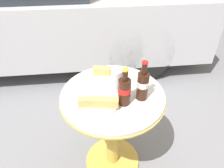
{
  "coord_description": "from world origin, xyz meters",
  "views": [
    {
      "loc": [
        -0.11,
        -0.99,
        1.53
      ],
      "look_at": [
        0.0,
        0.03,
        0.74
      ],
      "focal_mm": 35.0,
      "sensor_mm": 36.0,
      "label": 1
    }
  ],
  "objects_px": {
    "bistro_table": "(113,118)",
    "cola_bottle_left": "(124,90)",
    "parked_car": "(18,4)",
    "drinking_glass": "(117,82)",
    "lunch_plate_far": "(97,105)",
    "cola_bottle_right": "(143,85)",
    "lunch_plate_near": "(102,74)"
  },
  "relations": [
    {
      "from": "lunch_plate_near",
      "to": "parked_car",
      "type": "height_order",
      "value": "parked_car"
    },
    {
      "from": "cola_bottle_left",
      "to": "lunch_plate_far",
      "type": "height_order",
      "value": "cola_bottle_left"
    },
    {
      "from": "lunch_plate_near",
      "to": "cola_bottle_right",
      "type": "bearing_deg",
      "value": -48.31
    },
    {
      "from": "parked_car",
      "to": "drinking_glass",
      "type": "bearing_deg",
      "value": -61.57
    },
    {
      "from": "cola_bottle_right",
      "to": "lunch_plate_near",
      "type": "height_order",
      "value": "cola_bottle_right"
    },
    {
      "from": "bistro_table",
      "to": "cola_bottle_right",
      "type": "distance_m",
      "value": 0.35
    },
    {
      "from": "cola_bottle_left",
      "to": "cola_bottle_right",
      "type": "distance_m",
      "value": 0.11
    },
    {
      "from": "bistro_table",
      "to": "lunch_plate_near",
      "type": "height_order",
      "value": "lunch_plate_near"
    },
    {
      "from": "drinking_glass",
      "to": "lunch_plate_far",
      "type": "xyz_separation_m",
      "value": [
        -0.12,
        -0.13,
        -0.05
      ]
    },
    {
      "from": "cola_bottle_right",
      "to": "lunch_plate_far",
      "type": "relative_size",
      "value": 1.07
    },
    {
      "from": "cola_bottle_left",
      "to": "parked_car",
      "type": "relative_size",
      "value": 0.05
    },
    {
      "from": "drinking_glass",
      "to": "lunch_plate_near",
      "type": "height_order",
      "value": "drinking_glass"
    },
    {
      "from": "drinking_glass",
      "to": "lunch_plate_far",
      "type": "distance_m",
      "value": 0.19
    },
    {
      "from": "cola_bottle_left",
      "to": "drinking_glass",
      "type": "height_order",
      "value": "cola_bottle_left"
    },
    {
      "from": "bistro_table",
      "to": "cola_bottle_left",
      "type": "height_order",
      "value": "cola_bottle_left"
    },
    {
      "from": "bistro_table",
      "to": "cola_bottle_left",
      "type": "xyz_separation_m",
      "value": [
        0.05,
        -0.09,
        0.3
      ]
    },
    {
      "from": "drinking_glass",
      "to": "parked_car",
      "type": "height_order",
      "value": "parked_car"
    },
    {
      "from": "cola_bottle_right",
      "to": "parked_car",
      "type": "bearing_deg",
      "value": 120.55
    },
    {
      "from": "cola_bottle_right",
      "to": "drinking_glass",
      "type": "relative_size",
      "value": 1.61
    },
    {
      "from": "cola_bottle_left",
      "to": "cola_bottle_right",
      "type": "height_order",
      "value": "cola_bottle_right"
    },
    {
      "from": "bistro_table",
      "to": "lunch_plate_far",
      "type": "xyz_separation_m",
      "value": [
        -0.1,
        -0.11,
        0.23
      ]
    },
    {
      "from": "lunch_plate_far",
      "to": "parked_car",
      "type": "bearing_deg",
      "value": 113.84
    },
    {
      "from": "lunch_plate_far",
      "to": "cola_bottle_right",
      "type": "bearing_deg",
      "value": 12.18
    },
    {
      "from": "bistro_table",
      "to": "drinking_glass",
      "type": "distance_m",
      "value": 0.28
    },
    {
      "from": "cola_bottle_left",
      "to": "drinking_glass",
      "type": "relative_size",
      "value": 1.51
    },
    {
      "from": "parked_car",
      "to": "cola_bottle_right",
      "type": "bearing_deg",
      "value": -59.45
    },
    {
      "from": "bistro_table",
      "to": "lunch_plate_near",
      "type": "xyz_separation_m",
      "value": [
        -0.05,
        0.18,
        0.22
      ]
    },
    {
      "from": "drinking_glass",
      "to": "bistro_table",
      "type": "bearing_deg",
      "value": -142.74
    },
    {
      "from": "bistro_table",
      "to": "lunch_plate_near",
      "type": "bearing_deg",
      "value": 104.72
    },
    {
      "from": "cola_bottle_right",
      "to": "drinking_glass",
      "type": "xyz_separation_m",
      "value": [
        -0.13,
        0.08,
        -0.03
      ]
    },
    {
      "from": "cola_bottle_left",
      "to": "lunch_plate_far",
      "type": "relative_size",
      "value": 1.0
    },
    {
      "from": "bistro_table",
      "to": "cola_bottle_right",
      "type": "relative_size",
      "value": 2.78
    }
  ]
}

